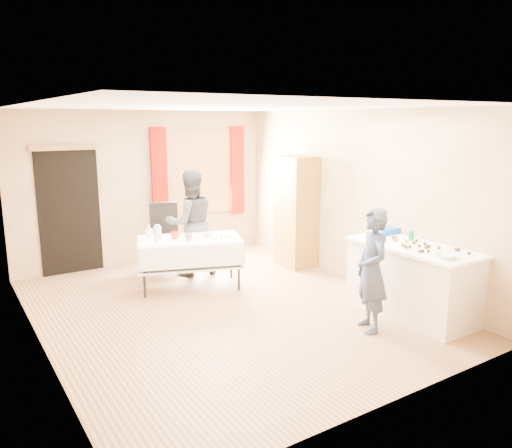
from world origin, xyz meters
TOP-DOWN VIEW (x-y plane):
  - floor at (0.00, 0.00)m, footprint 4.50×5.50m
  - ceiling at (0.00, 0.00)m, footprint 4.50×5.50m
  - wall_back at (0.00, 2.76)m, footprint 4.50×0.02m
  - wall_front at (0.00, -2.76)m, footprint 4.50×0.02m
  - wall_left at (-2.26, 0.00)m, footprint 0.02×5.50m
  - wall_right at (2.26, 0.00)m, footprint 0.02×5.50m
  - window_frame at (1.00, 2.72)m, footprint 1.32×0.06m
  - window_pane at (1.00, 2.71)m, footprint 1.20×0.02m
  - curtain_left at (0.22, 2.67)m, footprint 0.28×0.06m
  - curtain_right at (1.78, 2.67)m, footprint 0.28×0.06m
  - doorway at (-1.30, 2.73)m, footprint 0.95×0.04m
  - door_lintel at (-1.30, 2.70)m, footprint 1.05×0.06m
  - cabinet at (1.99, 1.08)m, footprint 0.50×0.60m
  - counter at (1.89, -1.46)m, footprint 0.79×1.67m
  - party_table at (-0.02, 1.01)m, footprint 1.67×1.23m
  - chair at (0.03, 2.03)m, footprint 0.56×0.56m
  - girl at (1.10, -1.52)m, footprint 0.77×0.71m
  - woman at (0.28, 1.60)m, footprint 0.99×0.86m
  - soda_can at (2.07, -1.27)m, footprint 0.08×0.08m
  - mixing_bowl at (1.73, -2.05)m, footprint 0.33×0.33m
  - foam_block at (1.80, -0.87)m, footprint 0.15×0.10m
  - blue_basket at (2.10, -0.83)m, footprint 0.30×0.20m
  - pitcher at (-0.49, 1.06)m, footprint 0.14×0.14m
  - cup_red at (-0.21, 1.11)m, footprint 0.15×0.15m
  - cup_rainbow at (-0.09, 0.88)m, footprint 0.21×0.21m
  - small_bowl at (0.30, 1.00)m, footprint 0.29×0.29m
  - pastry_tray at (0.39, 0.71)m, footprint 0.28×0.21m
  - bottle at (-0.49, 1.38)m, footprint 0.17×0.17m
  - cake_balls at (1.87, -1.49)m, footprint 0.52×1.13m

SIDE VIEW (x-z plane):
  - floor at x=0.00m, z-range -0.02..0.00m
  - chair at x=0.03m, z-range -0.22..0.88m
  - party_table at x=-0.02m, z-range 0.07..0.82m
  - counter at x=1.89m, z-range 0.00..0.91m
  - girl at x=1.10m, z-range 0.00..1.46m
  - pastry_tray at x=0.39m, z-range 0.75..0.77m
  - small_bowl at x=0.30m, z-range 0.75..0.80m
  - cup_red at x=-0.21m, z-range 0.75..0.85m
  - cup_rainbow at x=-0.09m, z-range 0.75..0.85m
  - woman at x=0.28m, z-range 0.00..1.68m
  - bottle at x=-0.49m, z-range 0.75..0.94m
  - pitcher at x=-0.49m, z-range 0.75..0.97m
  - cabinet at x=1.99m, z-range 0.00..1.86m
  - cake_balls at x=1.87m, z-range 0.91..0.95m
  - mixing_bowl at x=1.73m, z-range 0.91..0.97m
  - foam_block at x=1.80m, z-range 0.91..0.99m
  - blue_basket at x=2.10m, z-range 0.91..0.99m
  - soda_can at x=2.07m, z-range 0.91..1.03m
  - doorway at x=-1.30m, z-range 0.00..2.00m
  - wall_back at x=0.00m, z-range 0.00..2.60m
  - wall_front at x=0.00m, z-range 0.00..2.60m
  - wall_left at x=-2.26m, z-range 0.00..2.60m
  - wall_right at x=2.26m, z-range 0.00..2.60m
  - window_frame at x=1.00m, z-range 0.74..2.26m
  - window_pane at x=1.00m, z-range 0.80..2.20m
  - curtain_left at x=0.22m, z-range 0.67..2.33m
  - curtain_right at x=1.78m, z-range 0.67..2.33m
  - door_lintel at x=-1.30m, z-range 1.98..2.06m
  - ceiling at x=0.00m, z-range 2.60..2.62m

